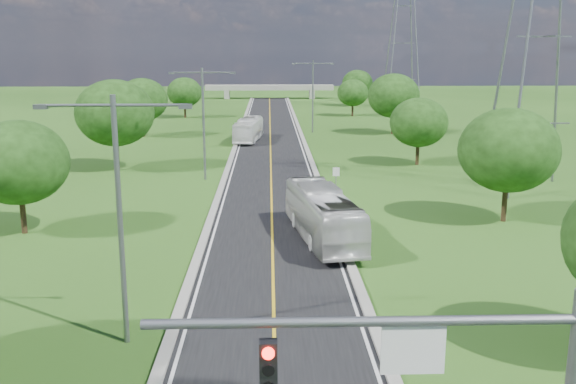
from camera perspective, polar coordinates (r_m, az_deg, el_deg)
name	(u,v)px	position (r m, az deg, el deg)	size (l,w,h in m)	color
ground	(271,153)	(73.27, -1.56, 3.50)	(260.00, 260.00, 0.00)	#254914
road	(270,145)	(79.20, -1.57, 4.21)	(8.00, 150.00, 0.06)	black
curb_left	(236,144)	(79.29, -4.65, 4.25)	(0.50, 150.00, 0.22)	gray
curb_right	(305,144)	(79.31, 1.51, 4.29)	(0.50, 150.00, 0.22)	gray
speed_limit_sign	(336,177)	(51.60, 4.29, 1.37)	(0.55, 0.09, 2.40)	slate
overpass	(269,88)	(152.62, -1.66, 9.20)	(30.00, 3.00, 3.20)	gray
streetlight_near_left	(119,200)	(25.68, -14.81, -0.69)	(5.90, 0.25, 10.00)	slate
streetlight_mid_left	(203,114)	(57.92, -7.54, 6.88)	(5.90, 0.25, 10.00)	slate
streetlight_far_right	(313,90)	(90.72, 2.22, 9.05)	(5.90, 0.25, 10.00)	slate
power_tower_near	(546,18)	(56.88, 21.92, 14.13)	(9.00, 6.40, 28.00)	slate
power_tower_far	(403,36)	(130.01, 10.19, 13.52)	(9.00, 6.40, 28.00)	slate
tree_lb	(18,162)	(43.90, -22.85, 2.44)	(6.30, 6.30, 7.33)	black
tree_lc	(115,113)	(64.37, -15.13, 6.80)	(7.56, 7.56, 8.79)	black
tree_ld	(142,100)	(88.22, -12.83, 8.00)	(6.72, 6.72, 7.82)	black
tree_le	(184,92)	(111.50, -9.20, 8.75)	(5.88, 5.88, 6.84)	black
tree_rb	(508,150)	(45.81, 19.01, 3.53)	(6.72, 6.72, 7.82)	black
tree_rc	(419,122)	(66.50, 11.55, 6.08)	(5.88, 5.88, 6.84)	black
tree_rd	(394,96)	(90.21, 9.37, 8.44)	(7.14, 7.14, 8.30)	black
tree_re	(353,93)	(113.54, 5.79, 8.75)	(5.46, 5.46, 6.35)	black
tree_rf	(357,83)	(133.76, 6.19, 9.60)	(6.30, 6.30, 7.33)	black
bus_outbound	(323,215)	(39.62, 3.14, -2.04)	(2.66, 11.35, 3.16)	silver
bus_inbound	(249,130)	(82.38, -3.53, 5.56)	(2.43, 10.39, 2.89)	white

